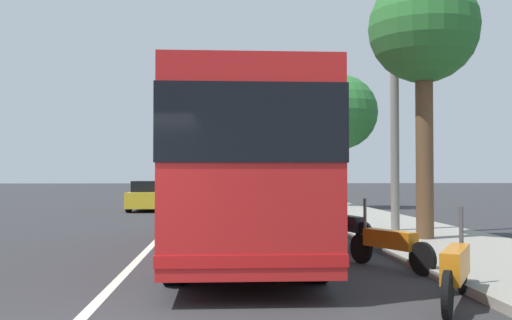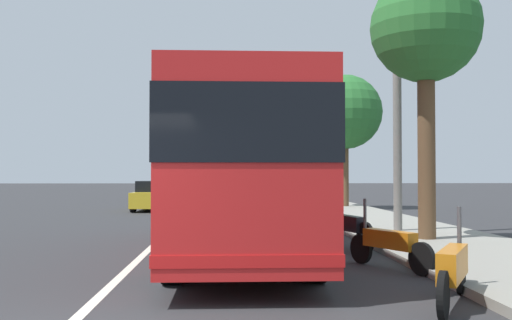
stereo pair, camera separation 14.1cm
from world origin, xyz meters
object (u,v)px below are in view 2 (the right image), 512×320
(car_side_street, at_px, (179,188))
(roadside_tree_mid_block, at_px, (426,32))
(utility_pole, at_px, (397,104))
(motorcycle_far_end, at_px, (350,228))
(coach_bus, at_px, (240,166))
(roadside_tree_far_block, at_px, (345,113))
(motorcycle_nearest_curb, at_px, (453,269))
(motorcycle_by_tree, at_px, (389,244))
(car_ahead_same_lane, at_px, (156,196))
(car_behind_bus, at_px, (187,186))
(car_far_distant, at_px, (237,187))

(car_side_street, xyz_separation_m, roadside_tree_mid_block, (-30.40, -8.41, 4.43))
(car_side_street, bearing_deg, roadside_tree_mid_block, 18.89)
(roadside_tree_mid_block, relative_size, utility_pole, 0.91)
(motorcycle_far_end, bearing_deg, coach_bus, 92.48)
(motorcycle_far_end, relative_size, roadside_tree_far_block, 0.31)
(motorcycle_far_end, bearing_deg, motorcycle_nearest_curb, 166.27)
(motorcycle_by_tree, distance_m, car_side_street, 34.64)
(motorcycle_far_end, bearing_deg, motorcycle_by_tree, 167.26)
(coach_bus, bearing_deg, roadside_tree_far_block, -18.57)
(coach_bus, relative_size, motorcycle_nearest_curb, 4.98)
(motorcycle_nearest_curb, bearing_deg, roadside_tree_mid_block, 12.10)
(car_ahead_same_lane, xyz_separation_m, utility_pole, (-11.79, -8.08, 2.98))
(motorcycle_far_end, distance_m, car_ahead_same_lane, 15.99)
(motorcycle_nearest_curb, bearing_deg, car_behind_bus, 36.73)
(motorcycle_by_tree, distance_m, roadside_tree_far_block, 19.11)
(car_side_street, bearing_deg, utility_pole, 19.87)
(coach_bus, relative_size, roadside_tree_far_block, 1.54)
(motorcycle_by_tree, bearing_deg, utility_pole, -44.21)
(motorcycle_far_end, relative_size, roadside_tree_mid_block, 0.31)
(car_ahead_same_lane, relative_size, roadside_tree_mid_block, 0.61)
(motorcycle_nearest_curb, xyz_separation_m, motorcycle_by_tree, (2.92, 0.02, -0.02))
(roadside_tree_mid_block, bearing_deg, coach_bus, 109.56)
(car_ahead_same_lane, bearing_deg, car_behind_bus, -177.62)
(coach_bus, xyz_separation_m, car_side_street, (32.01, 3.87, -1.16))
(motorcycle_by_tree, xyz_separation_m, roadside_tree_mid_block, (3.63, -1.93, 4.69))
(car_side_street, height_order, utility_pole, utility_pole)
(car_far_distant, xyz_separation_m, roadside_tree_far_block, (-17.48, -5.03, 4.01))
(motorcycle_far_end, bearing_deg, car_far_distant, -11.67)
(motorcycle_by_tree, bearing_deg, roadside_tree_far_block, -35.47)
(car_behind_bus, height_order, roadside_tree_mid_block, roadside_tree_mid_block)
(car_ahead_same_lane, relative_size, roadside_tree_far_block, 0.61)
(motorcycle_by_tree, bearing_deg, roadside_tree_mid_block, -54.49)
(motorcycle_nearest_curb, distance_m, motorcycle_far_end, 5.73)
(motorcycle_far_end, distance_m, car_far_distant, 33.12)
(motorcycle_far_end, xyz_separation_m, roadside_tree_mid_block, (0.82, -2.05, 4.66))
(coach_bus, xyz_separation_m, car_behind_bus, (37.79, 3.70, -1.18))
(motorcycle_by_tree, height_order, car_behind_bus, car_behind_bus)
(roadside_tree_far_block, bearing_deg, motorcycle_by_tree, 171.05)
(car_side_street, bearing_deg, car_far_distant, 116.39)
(car_behind_bus, bearing_deg, roadside_tree_far_block, 20.01)
(roadside_tree_mid_block, bearing_deg, car_side_street, 15.47)
(motorcycle_nearest_curb, height_order, car_far_distant, car_far_distant)
(coach_bus, height_order, roadside_tree_far_block, roadside_tree_far_block)
(car_far_distant, bearing_deg, car_ahead_same_lane, 171.76)
(motorcycle_nearest_curb, distance_m, car_side_street, 37.52)
(motorcycle_by_tree, xyz_separation_m, roadside_tree_far_block, (18.40, -2.90, 4.29))
(coach_bus, distance_m, motorcycle_far_end, 2.96)
(roadside_tree_far_block, bearing_deg, motorcycle_far_end, 169.05)
(motorcycle_nearest_curb, relative_size, car_side_street, 0.47)
(car_ahead_same_lane, bearing_deg, motorcycle_by_tree, 21.70)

